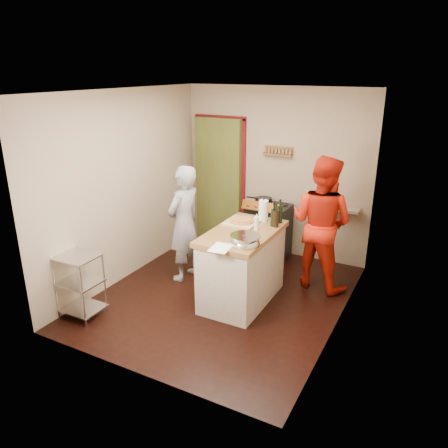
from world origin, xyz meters
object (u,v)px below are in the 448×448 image
(person_stripe, at_px, (184,224))
(island, at_px, (243,264))
(stove, at_px, (268,231))
(person_red, at_px, (321,223))
(wire_shelving, at_px, (80,283))

(person_stripe, bearing_deg, island, 86.01)
(stove, height_order, person_red, person_red)
(island, bearing_deg, stove, 99.12)
(island, height_order, person_red, person_red)
(stove, distance_m, person_stripe, 1.45)
(wire_shelving, bearing_deg, island, 38.68)
(wire_shelving, distance_m, island, 1.99)
(stove, bearing_deg, person_stripe, -123.50)
(island, xyz_separation_m, person_stripe, (-1.00, 0.21, 0.31))
(stove, bearing_deg, island, -80.88)
(person_stripe, height_order, person_red, person_red)
(wire_shelving, xyz_separation_m, island, (1.55, 1.24, 0.06))
(person_stripe, bearing_deg, stove, 154.39)
(person_red, bearing_deg, person_stripe, 33.93)
(stove, bearing_deg, person_red, -28.06)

